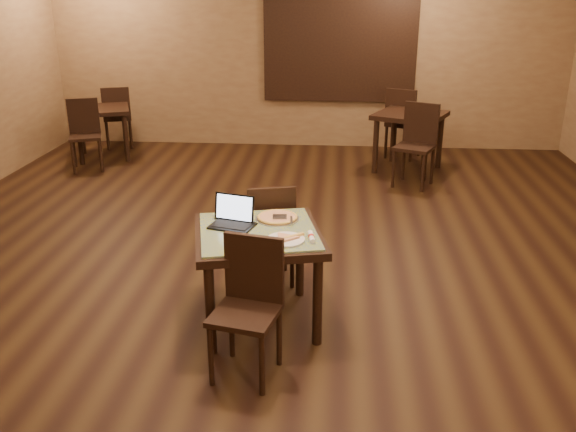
# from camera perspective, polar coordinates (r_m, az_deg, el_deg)

# --- Properties ---
(ground) EXTENTS (10.00, 10.00, 0.00)m
(ground) POSITION_cam_1_polar(r_m,az_deg,el_deg) (5.33, -1.21, -6.64)
(ground) COLOR black
(ground) RESTS_ON ground
(wall_back) EXTENTS (8.00, 0.02, 3.00)m
(wall_back) POSITION_cam_1_polar(r_m,az_deg,el_deg) (9.76, 1.83, 15.23)
(wall_back) COLOR olive
(wall_back) RESTS_ON ground
(mural) EXTENTS (2.34, 0.05, 1.64)m
(mural) POSITION_cam_1_polar(r_m,az_deg,el_deg) (9.70, 4.88, 15.43)
(mural) COLOR #295897
(mural) RESTS_ON wall_back
(tiled_table) EXTENTS (1.11, 1.11, 0.76)m
(tiled_table) POSITION_cam_1_polar(r_m,az_deg,el_deg) (4.54, -2.80, -2.55)
(tiled_table) COLOR black
(tiled_table) RESTS_ON ground
(chair_main_near) EXTENTS (0.49, 0.49, 0.94)m
(chair_main_near) POSITION_cam_1_polar(r_m,az_deg,el_deg) (4.04, -3.64, -7.72)
(chair_main_near) COLOR black
(chair_main_near) RESTS_ON ground
(chair_main_far) EXTENTS (0.49, 0.49, 0.92)m
(chair_main_far) POSITION_cam_1_polar(r_m,az_deg,el_deg) (5.16, -1.66, -1.24)
(chair_main_far) COLOR black
(chair_main_far) RESTS_ON ground
(laptop) EXTENTS (0.37, 0.32, 0.22)m
(laptop) POSITION_cam_1_polar(r_m,az_deg,el_deg) (4.60, -5.15, -0.13)
(laptop) COLOR black
(laptop) RESTS_ON tiled_table
(plate) EXTENTS (0.27, 0.27, 0.01)m
(plate) POSITION_cam_1_polar(r_m,az_deg,el_deg) (4.31, -0.23, -2.24)
(plate) COLOR white
(plate) RESTS_ON tiled_table
(pizza_slice) EXTENTS (0.28, 0.28, 0.02)m
(pizza_slice) POSITION_cam_1_polar(r_m,az_deg,el_deg) (4.30, -0.23, -2.05)
(pizza_slice) COLOR beige
(pizza_slice) RESTS_ON plate
(pizza_pan) EXTENTS (0.34, 0.34, 0.01)m
(pizza_pan) POSITION_cam_1_polar(r_m,az_deg,el_deg) (4.70, -1.00, -0.24)
(pizza_pan) COLOR silver
(pizza_pan) RESTS_ON tiled_table
(pizza_whole) EXTENTS (0.31, 0.31, 0.02)m
(pizza_whole) POSITION_cam_1_polar(r_m,az_deg,el_deg) (4.70, -1.00, -0.09)
(pizza_whole) COLOR beige
(pizza_whole) RESTS_ON pizza_pan
(spatula) EXTENTS (0.13, 0.27, 0.01)m
(spatula) POSITION_cam_1_polar(r_m,az_deg,el_deg) (4.67, -0.78, -0.07)
(spatula) COLOR silver
(spatula) RESTS_ON pizza_whole
(napkin_roll) EXTENTS (0.06, 0.18, 0.04)m
(napkin_roll) POSITION_cam_1_polar(r_m,az_deg,el_deg) (4.33, 2.19, -1.97)
(napkin_roll) COLOR white
(napkin_roll) RESTS_ON tiled_table
(other_table_a) EXTENTS (1.15, 1.15, 0.81)m
(other_table_a) POSITION_cam_1_polar(r_m,az_deg,el_deg) (8.63, 11.31, 8.53)
(other_table_a) COLOR black
(other_table_a) RESTS_ON ground
(other_table_a_chair_near) EXTENTS (0.60, 0.60, 1.05)m
(other_table_a_chair_near) POSITION_cam_1_polar(r_m,az_deg,el_deg) (8.05, 12.00, 7.01)
(other_table_a_chair_near) COLOR black
(other_table_a_chair_near) RESTS_ON ground
(other_table_a_chair_far) EXTENTS (0.60, 0.60, 1.05)m
(other_table_a_chair_far) POSITION_cam_1_polar(r_m,az_deg,el_deg) (9.24, 10.64, 8.87)
(other_table_a_chair_far) COLOR black
(other_table_a_chair_far) RESTS_ON ground
(other_table_b) EXTENTS (1.03, 1.03, 0.75)m
(other_table_b) POSITION_cam_1_polar(r_m,az_deg,el_deg) (9.55, -17.08, 8.91)
(other_table_b) COLOR black
(other_table_b) RESTS_ON ground
(other_table_b_chair_near) EXTENTS (0.54, 0.54, 0.98)m
(other_table_b_chair_near) POSITION_cam_1_polar(r_m,az_deg,el_deg) (9.06, -18.49, 7.64)
(other_table_b_chair_near) COLOR black
(other_table_b_chair_near) RESTS_ON ground
(other_table_b_chair_far) EXTENTS (0.54, 0.54, 0.98)m
(other_table_b_chair_far) POSITION_cam_1_polar(r_m,az_deg,el_deg) (10.08, -15.71, 9.20)
(other_table_b_chair_far) COLOR black
(other_table_b_chair_far) RESTS_ON ground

